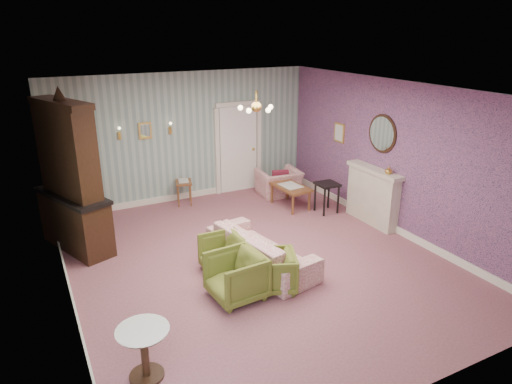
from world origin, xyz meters
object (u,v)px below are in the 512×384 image
fireplace (372,196)px  olive_chair_c (224,253)px  dresser (69,173)px  coffee_table (290,196)px  side_table_black (327,198)px  sofa_chintz (261,243)px  olive_chair_a (274,269)px  wingback_chair (279,179)px  olive_chair_b (236,274)px  pedestal_table (145,353)px

fireplace → olive_chair_c: bearing=-172.0°
dresser → coffee_table: dresser is taller
coffee_table → dresser: bearing=179.4°
coffee_table → side_table_black: size_ratio=1.47×
sofa_chintz → olive_chair_a: bearing=155.9°
olive_chair_c → wingback_chair: 3.82m
olive_chair_b → side_table_black: 3.81m
coffee_table → pedestal_table: (-4.25, -3.81, 0.08)m
side_table_black → pedestal_table: bearing=-146.4°
sofa_chintz → pedestal_table: (-2.41, -1.74, -0.09)m
olive_chair_c → pedestal_table: size_ratio=1.06×
fireplace → coffee_table: size_ratio=1.43×
olive_chair_b → coffee_table: 3.83m
wingback_chair → side_table_black: wingback_chair is taller
olive_chair_b → fireplace: 3.87m
olive_chair_b → fireplace: bearing=105.1°
olive_chair_a → olive_chair_b: size_ratio=0.87×
sofa_chintz → wingback_chair: size_ratio=2.26×
olive_chair_b → olive_chair_c: (0.15, 0.78, -0.04)m
olive_chair_a → wingback_chair: wingback_chair is taller
olive_chair_a → fireplace: 3.32m
wingback_chair → dresser: 4.80m
coffee_table → pedestal_table: bearing=-138.1°
olive_chair_c → side_table_black: 3.29m
olive_chair_a → dresser: dresser is taller
olive_chair_a → olive_chair_c: 0.95m
sofa_chintz → dresser: dresser is taller
coffee_table → side_table_black: side_table_black is taller
wingback_chair → fireplace: 2.44m
olive_chair_c → pedestal_table: olive_chair_c is taller
olive_chair_a → olive_chair_c: olive_chair_c is taller
dresser → olive_chair_a: bearing=-70.4°
wingback_chair → pedestal_table: size_ratio=1.44×
fireplace → coffee_table: (-1.02, 1.50, -0.33)m
olive_chair_c → dresser: dresser is taller
olive_chair_a → pedestal_table: bearing=-44.2°
fireplace → olive_chair_a: bearing=-156.5°
olive_chair_a → wingback_chair: (2.17, 3.60, 0.08)m
olive_chair_a → side_table_black: bearing=152.6°
olive_chair_a → side_table_black: olive_chair_a is taller
wingback_chair → dresser: size_ratio=0.33×
olive_chair_a → dresser: bearing=-117.4°
olive_chair_c → side_table_black: size_ratio=1.04×
olive_chair_b → olive_chair_c: size_ratio=1.11×
olive_chair_b → side_table_black: olive_chair_b is taller
wingback_chair → coffee_table: (-0.15, -0.77, -0.16)m
olive_chair_a → olive_chair_b: olive_chair_b is taller
olive_chair_b → sofa_chintz: size_ratio=0.36×
sofa_chintz → wingback_chair: (1.98, 2.85, -0.00)m
olive_chair_b → coffee_table: bearing=132.5°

